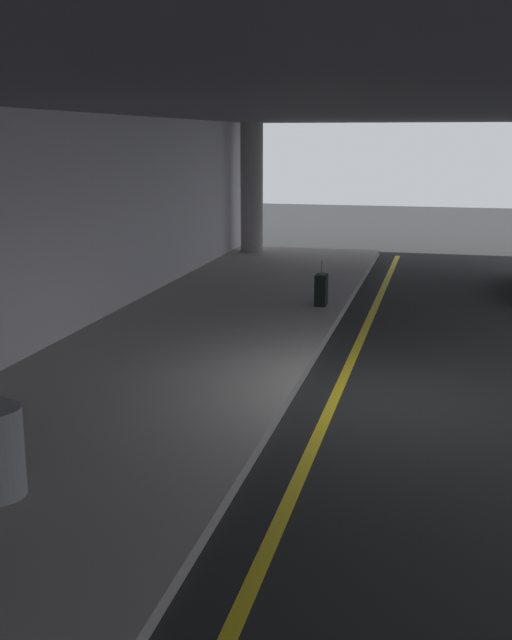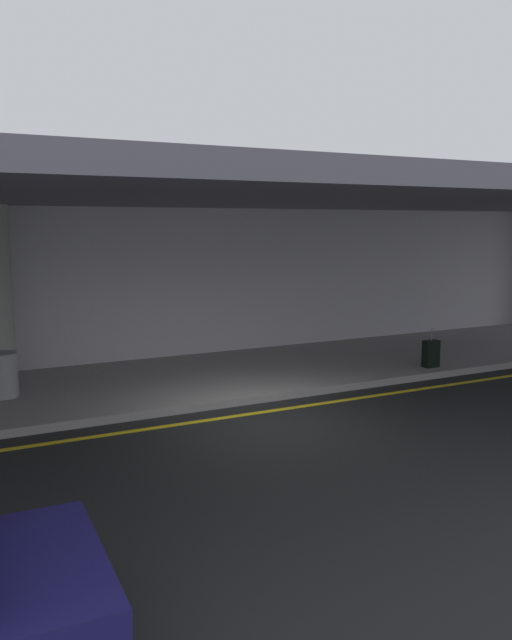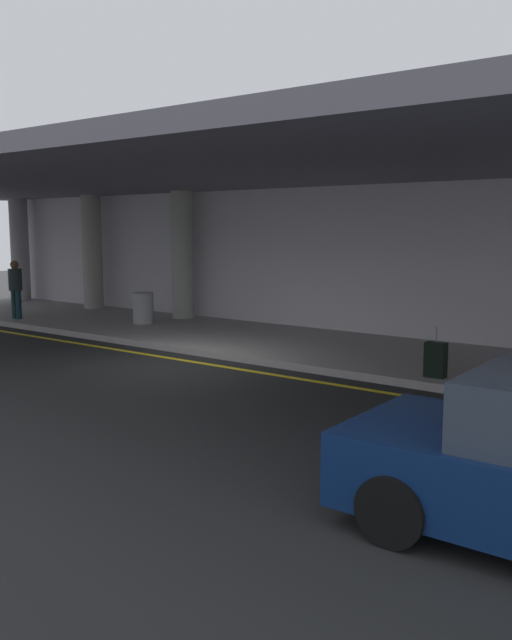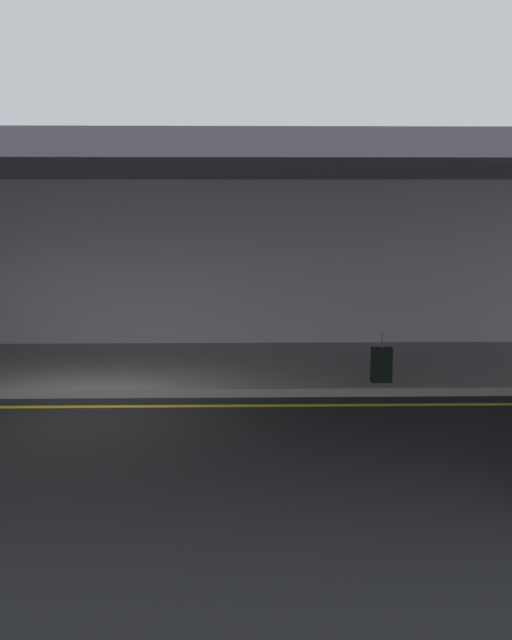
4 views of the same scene
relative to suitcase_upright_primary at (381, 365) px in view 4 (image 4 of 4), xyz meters
The scene contains 6 objects.
ground_plane 5.20m from the suitcase_upright_primary, 163.56° to the right, with size 60.00×60.00×0.00m, color black.
sidewalk 5.24m from the suitcase_upright_primary, 161.77° to the left, with size 26.00×4.20×0.15m, color gray.
lane_stripe_yellow 5.08m from the suitcase_upright_primary, 168.64° to the right, with size 26.00×0.14×0.01m, color yellow.
ceiling_overhang 6.17m from the suitcase_upright_primary, 167.12° to the left, with size 28.00×13.20×0.30m, color slate.
terminal_back_wall 6.47m from the suitcase_upright_primary, 141.95° to the left, with size 26.00×0.30×3.80m, color #BBB7BF.
suitcase_upright_primary is the anchor object (origin of this frame).
Camera 4 is at (2.44, -11.63, 3.40)m, focal length 42.38 mm.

